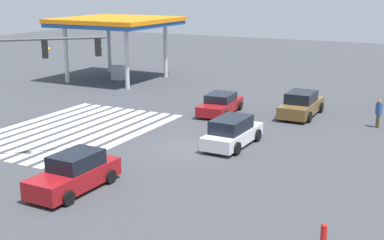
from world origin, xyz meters
The scene contains 10 objects.
ground_plane centered at (0.00, 0.00, 0.00)m, with size 117.17×117.17×0.00m, color #3D3F44.
crosswalk_markings centered at (0.00, -7.98, 0.00)m, with size 12.41×8.20×0.01m.
traffic_signal_mast centered at (6.57, -6.57, 4.71)m, with size 5.53×5.53×6.26m.
car_0 centered at (-7.95, -1.93, 0.64)m, with size 4.74×2.32×1.36m.
car_1 centered at (7.54, -1.70, 0.74)m, with size 4.48×2.01×1.61m.
car_2 centered at (-1.40, 1.72, 0.75)m, with size 4.60×2.05×1.59m.
car_4 centered at (-9.77, 3.12, 0.76)m, with size 4.89×2.14×1.64m.
gas_station_canopy centered at (-15.65, -15.68, 5.06)m, with size 9.34×9.34×5.59m.
pedestrian centered at (-8.97, 8.13, 0.97)m, with size 0.40×0.41×1.73m.
fire_hydrant centered at (7.83, 8.95, 0.43)m, with size 0.22×0.22×0.86m.
Camera 1 is at (24.24, 12.48, 8.51)m, focal length 50.00 mm.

